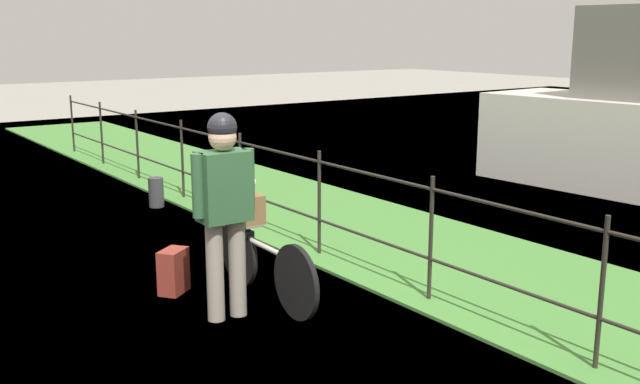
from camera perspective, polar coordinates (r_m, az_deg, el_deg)
name	(u,v)px	position (r m, az deg, el deg)	size (l,w,h in m)	color
ground_plane	(173,325)	(6.04, -11.39, -10.13)	(60.00, 60.00, 0.00)	gray
grass_strip	(440,258)	(7.64, 9.36, -5.09)	(27.00, 2.40, 0.03)	#478438
iron_fence	(370,212)	(6.85, 3.92, -1.54)	(18.04, 0.04, 1.11)	#28231E
bicycle_main	(265,264)	(6.34, -4.35, -5.60)	(1.62, 0.17, 0.63)	black
wooden_crate	(244,208)	(6.53, -5.95, -1.26)	(0.35, 0.25, 0.26)	brown
terrier_dog	(245,186)	(6.46, -5.89, 0.47)	(0.32, 0.15, 0.18)	silver
cyclist_person	(224,198)	(5.82, -7.50, -0.48)	(0.27, 0.54, 1.68)	gray
backpack_on_paving	(173,271)	(6.67, -11.38, -6.09)	(0.28, 0.18, 0.40)	maroon
mooring_bollard	(156,192)	(9.96, -12.69, -0.02)	(0.20, 0.20, 0.40)	#38383D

